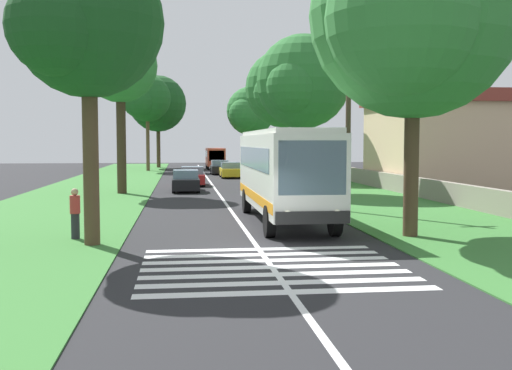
{
  "coord_description": "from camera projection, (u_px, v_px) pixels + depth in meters",
  "views": [
    {
      "loc": [
        -17.28,
        2.33,
        3.27
      ],
      "look_at": [
        6.27,
        -0.54,
        1.6
      ],
      "focal_mm": 43.1,
      "sensor_mm": 36.0,
      "label": 1
    }
  ],
  "objects": [
    {
      "name": "roadside_tree_right_3",
      "position": [
        408.0,
        20.0,
        20.62
      ],
      "size": [
        8.54,
        7.07,
        11.07
      ],
      "color": "#4C3826",
      "rests_on": "grass_verge_right"
    },
    {
      "name": "ground",
      "position": [
        264.0,
        256.0,
        17.62
      ],
      "size": [
        160.0,
        160.0,
        0.0
      ],
      "primitive_type": "plane",
      "color": "#262628"
    },
    {
      "name": "roadside_tree_left_2",
      "position": [
        156.0,
        105.0,
        77.2
      ],
      "size": [
        8.36,
        7.07,
        11.58
      ],
      "color": "#4C3826",
      "rests_on": "grass_verge_left"
    },
    {
      "name": "roadside_wall",
      "position": [
        403.0,
        184.0,
        38.78
      ],
      "size": [
        70.0,
        0.4,
        1.13
      ],
      "primitive_type": "cube",
      "color": "gray",
      "rests_on": "grass_verge_right"
    },
    {
      "name": "trailing_car_2",
      "position": [
        230.0,
        170.0,
        56.08
      ],
      "size": [
        4.3,
        1.78,
        1.43
      ],
      "color": "gold",
      "rests_on": "ground"
    },
    {
      "name": "centre_line",
      "position": [
        226.0,
        204.0,
        32.48
      ],
      "size": [
        110.0,
        0.16,
        0.01
      ],
      "primitive_type": "cube",
      "color": "silver",
      "rests_on": "ground"
    },
    {
      "name": "grass_verge_left",
      "position": [
        67.0,
        205.0,
        31.49
      ],
      "size": [
        120.0,
        8.0,
        0.04
      ],
      "primitive_type": "cube",
      "color": "#387533",
      "rests_on": "ground"
    },
    {
      "name": "trailing_car_0",
      "position": [
        186.0,
        181.0,
        40.52
      ],
      "size": [
        4.3,
        1.78,
        1.43
      ],
      "color": "black",
      "rests_on": "ground"
    },
    {
      "name": "roadside_tree_right_2",
      "position": [
        250.0,
        113.0,
        71.22
      ],
      "size": [
        6.89,
        5.66,
        9.64
      ],
      "color": "#3D2D1E",
      "rests_on": "grass_verge_right"
    },
    {
      "name": "roadside_tree_left_0",
      "position": [
        118.0,
        69.0,
        38.11
      ],
      "size": [
        5.67,
        4.6,
        10.26
      ],
      "color": "#3D2D1E",
      "rests_on": "grass_verge_left"
    },
    {
      "name": "grass_verge_right",
      "position": [
        376.0,
        202.0,
        33.46
      ],
      "size": [
        120.0,
        8.0,
        0.04
      ],
      "primitive_type": "cube",
      "color": "#387533",
      "rests_on": "ground"
    },
    {
      "name": "roadside_tree_left_3",
      "position": [
        146.0,
        100.0,
        68.43
      ],
      "size": [
        6.41,
        5.25,
        10.72
      ],
      "color": "brown",
      "rests_on": "grass_verge_left"
    },
    {
      "name": "trailing_minibus_0",
      "position": [
        215.0,
        156.0,
        73.46
      ],
      "size": [
        6.0,
        2.14,
        2.53
      ],
      "color": "#CC4C33",
      "rests_on": "ground"
    },
    {
      "name": "trailing_car_3",
      "position": [
        220.0,
        168.0,
        62.0
      ],
      "size": [
        4.3,
        1.78,
        1.43
      ],
      "color": "black",
      "rests_on": "ground"
    },
    {
      "name": "pedestrian",
      "position": [
        75.0,
        213.0,
        20.42
      ],
      "size": [
        0.34,
        0.34,
        1.69
      ],
      "color": "#26262D",
      "rests_on": "grass_verge_left"
    },
    {
      "name": "roadside_tree_left_1",
      "position": [
        85.0,
        28.0,
        18.94
      ],
      "size": [
        5.59,
        4.65,
        9.23
      ],
      "color": "#4C3826",
      "rests_on": "grass_verge_left"
    },
    {
      "name": "coach_bus",
      "position": [
        284.0,
        170.0,
        24.92
      ],
      "size": [
        11.16,
        2.62,
        3.73
      ],
      "color": "silver",
      "rests_on": "ground"
    },
    {
      "name": "zebra_crossing",
      "position": [
        272.0,
        267.0,
        16.04
      ],
      "size": [
        5.85,
        6.8,
        0.01
      ],
      "color": "silver",
      "rests_on": "ground"
    },
    {
      "name": "roadside_tree_right_0",
      "position": [
        282.0,
        91.0,
        51.46
      ],
      "size": [
        7.43,
        6.52,
        10.93
      ],
      "color": "brown",
      "rests_on": "grass_verge_right"
    },
    {
      "name": "utility_pole",
      "position": [
        348.0,
        127.0,
        28.25
      ],
      "size": [
        0.24,
        1.4,
        7.55
      ],
      "color": "#473828",
      "rests_on": "grass_verge_right"
    },
    {
      "name": "trailing_car_1",
      "position": [
        192.0,
        177.0,
        46.07
      ],
      "size": [
        4.3,
        1.78,
        1.43
      ],
      "color": "#B21E1E",
      "rests_on": "ground"
    },
    {
      "name": "roadside_tree_right_1",
      "position": [
        301.0,
        84.0,
        38.65
      ],
      "size": [
        6.73,
        5.91,
        9.97
      ],
      "color": "#4C3826",
      "rests_on": "grass_verge_right"
    },
    {
      "name": "roadside_building",
      "position": [
        445.0,
        139.0,
        44.23
      ],
      "size": [
        9.43,
        10.08,
        6.78
      ],
      "color": "beige",
      "rests_on": "ground"
    }
  ]
}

